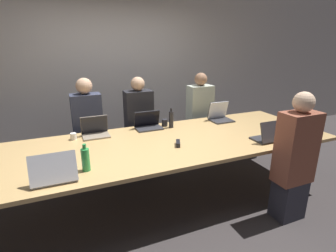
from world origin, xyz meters
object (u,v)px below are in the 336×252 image
Objects in this scene: bottle_near_left at (86,159)px; person_far_right at (199,117)px; laptop_near_left at (54,173)px; cup_near_right at (284,134)px; stapler at (178,143)px; laptop_far_right at (220,115)px; laptop_far_midleft at (95,130)px; cup_far_midleft at (73,136)px; person_far_center at (139,126)px; bottle_far_center at (171,119)px; person_near_right at (294,160)px; cup_far_center at (165,123)px; laptop_far_center at (148,123)px; laptop_near_right at (269,135)px; person_far_midleft at (88,130)px.

person_far_right reaches higher than bottle_near_left.
laptop_near_left is at bearing -146.27° from person_far_right.
stapler is (-1.31, 0.27, -0.02)m from cup_near_right.
cup_near_right is 0.29× the size of laptop_far_right.
laptop_far_midleft is 0.27m from cup_far_midleft.
person_far_right is (2.24, 1.50, -0.15)m from laptop_near_left.
cup_far_midleft is (-0.96, -0.45, 0.12)m from person_far_center.
laptop_far_right is at bearing 2.86° from bottle_far_center.
person_near_right is 1.69m from cup_far_center.
laptop_near_left is 1.03× the size of laptop_far_center.
laptop_near_right is at bearing -87.65° from laptop_far_right.
laptop_near_left reaches higher than cup_far_midleft.
person_far_center is at bearing 91.55° from laptop_far_center.
person_far_center reaches higher than cup_far_midleft.
person_far_right is (1.07, 0.06, 0.00)m from person_far_center.
cup_near_right is at bearing -175.79° from laptop_near_right.
bottle_far_center is 0.81m from laptop_far_right.
cup_far_midleft is 0.25× the size of laptop_far_right.
bottle_near_left is at bearing -2.00° from laptop_near_right.
person_far_center is at bearing 55.89° from bottle_near_left.
cup_far_center is 1.23× the size of cup_far_midleft.
cup_near_right is at bearing -21.56° from cup_far_midleft.
laptop_far_right is (-0.30, 0.94, 0.04)m from cup_near_right.
person_near_right is 2.51m from cup_far_midleft.
person_far_right is (-0.05, 0.50, -0.16)m from laptop_far_right.
laptop_far_center is 1.11× the size of laptop_far_right.
stapler is (0.81, -0.70, -0.05)m from laptop_far_midleft.
person_far_center reaches higher than laptop_far_midleft.
cup_near_right is at bearing -178.95° from laptop_near_left.
person_far_midleft reaches higher than laptop_far_center.
laptop_far_right is (1.12, -0.45, 0.16)m from person_far_center.
person_far_midleft is 1.01× the size of person_far_right.
cup_near_right is at bearing -35.25° from laptop_far_center.
person_far_right reaches higher than laptop_near_right.
bottle_far_center is (1.48, 0.95, 0.04)m from laptop_near_left.
person_near_right is 2.12m from bottle_near_left.
bottle_far_center is at bearing -147.34° from laptop_near_left.
laptop_near_left is at bearing -147.34° from bottle_far_center.
bottle_far_center is (1.22, 0.85, 0.01)m from bottle_near_left.
cup_far_center is (-1.17, 1.00, 0.01)m from cup_near_right.
person_far_right is at bearing -87.29° from person_near_right.
person_near_right is 2.32m from laptop_far_midleft.
laptop_near_right is 2.07m from bottle_near_left.
cup_far_center is 0.07× the size of person_far_midleft.
person_far_center is 4.44× the size of laptop_far_right.
laptop_far_midleft is (0.21, 0.92, -0.04)m from bottle_near_left.
laptop_near_left is 0.26× the size of person_far_midleft.
laptop_far_midleft is 4.14× the size of cup_far_midleft.
person_far_center is at bearing 31.09° from laptop_far_midleft.
person_near_right is 1.87m from person_far_right.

